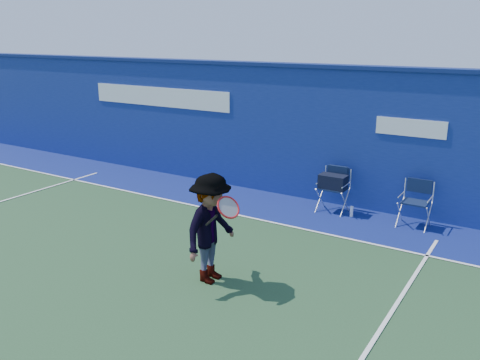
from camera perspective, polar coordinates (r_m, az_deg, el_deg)
The scene contains 8 objects.
ground at distance 8.90m, azimuth -14.87°, elevation -9.20°, with size 80.00×80.00×0.00m, color #254627.
stadium_wall at distance 12.38m, azimuth 2.28°, elevation 6.01°, with size 24.00×0.50×3.08m.
out_of_bounds_strip at distance 11.84m, azimuth -0.43°, elevation -2.17°, with size 24.00×1.80×0.01m, color navy.
court_lines at distance 9.27m, azimuth -12.18°, elevation -7.87°, with size 24.00×12.00×0.01m.
directors_chair_left at distance 11.11m, azimuth 10.40°, elevation -1.48°, with size 0.57×0.53×0.97m.
directors_chair_right at distance 10.71m, azimuth 18.97°, elevation -3.46°, with size 0.56×0.50×0.93m.
water_bottle at distance 10.95m, azimuth 12.42°, elevation -3.49°, with size 0.07×0.07×0.24m, color white.
tennis_player at distance 7.79m, azimuth -3.28°, elevation -5.45°, with size 0.91×1.13×1.73m.
Camera 1 is at (6.01, -5.40, 3.73)m, focal length 38.00 mm.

